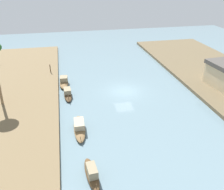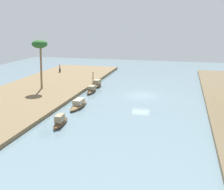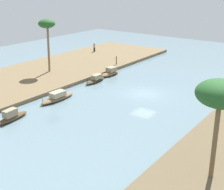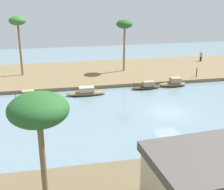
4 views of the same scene
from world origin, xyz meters
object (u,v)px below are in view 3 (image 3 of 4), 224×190
Objects in this scene: sampan_open_hull at (110,72)px; sampan_near_left_bank at (57,97)px; palm_tree_left_near at (47,26)px; sampan_midstream at (12,116)px; person_on_near_bank at (94,48)px; sampan_with_red_awning at (96,79)px; mooring_post at (116,60)px; palm_tree_right_short at (221,95)px.

sampan_open_hull reaches higher than sampan_near_left_bank.
sampan_near_left_bank is at bearing 51.77° from palm_tree_left_near.
sampan_open_hull is 0.99× the size of sampan_midstream.
sampan_midstream is at bearing 3.61° from person_on_near_bank.
palm_tree_left_near is at bearing -83.72° from sampan_with_red_awning.
mooring_post is 0.17× the size of palm_tree_left_near.
mooring_post is (-22.03, -3.55, 0.67)m from sampan_midstream.
palm_tree_left_near reaches higher than person_on_near_bank.
person_on_near_bank is 1.26× the size of mooring_post.
sampan_near_left_bank is 2.93× the size of person_on_near_bank.
palm_tree_right_short reaches higher than sampan_midstream.
sampan_with_red_awning is 8.17m from mooring_post.
palm_tree_right_short is (4.53, 19.29, 5.83)m from sampan_near_left_bank.
sampan_midstream is 2.31× the size of person_on_near_bank.
palm_tree_left_near is (1.13, -7.59, 6.56)m from sampan_with_red_awning.
sampan_near_left_bank is 15.92m from mooring_post.
palm_tree_left_near is at bearing -126.74° from sampan_near_left_bank.
palm_tree_right_short is (25.20, 31.13, 5.05)m from person_on_near_bank.
palm_tree_right_short is at bearing 68.04° from palm_tree_left_near.
palm_tree_right_short is at bearing 30.29° from person_on_near_bank.
palm_tree_right_short reaches higher than sampan_open_hull.
sampan_with_red_awning is 2.94× the size of mooring_post.
person_on_near_bank is at bearing -161.15° from sampan_midstream.
mooring_post is at bearing -176.33° from sampan_midstream.
sampan_with_red_awning is at bearing -121.43° from palm_tree_right_short.
sampan_near_left_bank is 0.64× the size of palm_tree_left_near.
palm_tree_left_near reaches higher than sampan_open_hull.
mooring_post reaches higher than sampan_near_left_bank.
palm_tree_left_near is at bearing -7.09° from person_on_near_bank.
palm_tree_left_near is (14.02, 3.40, 5.77)m from person_on_near_bank.
sampan_near_left_bank is at bearing 178.17° from sampan_midstream.
palm_tree_left_near is (8.94, -5.31, 5.84)m from mooring_post.
sampan_midstream is 0.56× the size of palm_tree_right_short.
person_on_near_bank reaches higher than sampan_midstream.
person_on_near_bank is 0.24× the size of palm_tree_right_short.
palm_tree_right_short is (15.98, 20.51, 5.80)m from sampan_open_hull.
sampan_midstream is at bearing 9.16° from mooring_post.
person_on_near_bank is at bearing -120.24° from mooring_post.
mooring_post is 11.93m from palm_tree_left_near.
palm_tree_left_near reaches higher than sampan_near_left_bank.
person_on_near_bank is at bearing -127.92° from sampan_open_hull.
mooring_post is at bearing 39.04° from person_on_near_bank.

